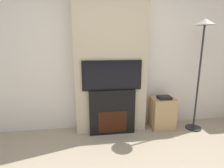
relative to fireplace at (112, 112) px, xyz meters
name	(u,v)px	position (x,y,z in m)	size (l,w,h in m)	color
wall_back	(109,53)	(0.00, 0.32, 0.97)	(6.00, 0.06, 2.70)	silver
chimney_breast	(111,53)	(0.00, 0.15, 0.97)	(1.19, 0.29, 2.70)	#BCAD8E
fireplace	(112,112)	(0.00, 0.00, 0.00)	(0.77, 0.15, 0.77)	black
television	(112,75)	(0.00, 0.00, 0.63)	(0.96, 0.07, 0.48)	black
floor_lamp	(202,45)	(1.49, -0.07, 1.10)	(0.31, 0.31, 1.90)	#262628
media_stand	(162,113)	(0.92, 0.04, -0.09)	(0.40, 0.32, 0.62)	tan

